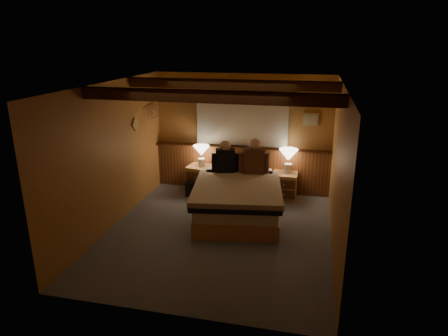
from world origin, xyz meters
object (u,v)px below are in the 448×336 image
(bed, at_px, (237,200))
(lamp_right, at_px, (288,156))
(lamp_left, at_px, (201,152))
(person_left, at_px, (225,159))
(nightstand_right, at_px, (285,186))
(duffel_bag, at_px, (198,188))
(person_right, at_px, (254,159))
(nightstand_left, at_px, (201,179))

(bed, xyz_separation_m, lamp_right, (0.78, 1.16, 0.52))
(lamp_left, xyz_separation_m, person_left, (0.61, -0.50, 0.03))
(bed, bearing_deg, lamp_left, 122.76)
(nightstand_right, distance_m, person_left, 1.36)
(duffel_bag, bearing_deg, lamp_right, -3.14)
(lamp_left, xyz_separation_m, duffel_bag, (-0.03, -0.19, -0.71))
(nightstand_right, distance_m, lamp_right, 0.60)
(bed, bearing_deg, person_right, 65.41)
(lamp_right, relative_size, duffel_bag, 0.90)
(person_left, bearing_deg, nightstand_left, 126.96)
(nightstand_right, height_order, person_left, person_left)
(nightstand_left, bearing_deg, person_right, -12.24)
(nightstand_right, bearing_deg, person_right, -140.20)
(person_left, height_order, duffel_bag, person_left)
(bed, xyz_separation_m, person_left, (-0.36, 0.60, 0.56))
(nightstand_right, bearing_deg, duffel_bag, -173.34)
(nightstand_right, bearing_deg, nightstand_left, -179.61)
(lamp_right, height_order, person_left, person_left)
(lamp_right, xyz_separation_m, person_left, (-1.13, -0.57, 0.03))
(nightstand_right, height_order, lamp_left, lamp_left)
(bed, height_order, person_right, person_right)
(bed, height_order, lamp_left, lamp_left)
(nightstand_left, bearing_deg, lamp_right, 10.88)
(nightstand_left, distance_m, lamp_left, 0.58)
(lamp_left, bearing_deg, person_left, -39.43)
(bed, relative_size, person_right, 3.05)
(nightstand_left, height_order, nightstand_right, nightstand_left)
(lamp_left, bearing_deg, lamp_right, 2.20)
(lamp_left, bearing_deg, nightstand_left, -173.42)
(nightstand_left, distance_m, person_right, 1.41)
(lamp_right, relative_size, person_left, 0.76)
(person_right, height_order, duffel_bag, person_right)
(duffel_bag, bearing_deg, lamp_left, 68.44)
(person_left, distance_m, duffel_bag, 1.02)
(nightstand_left, distance_m, duffel_bag, 0.23)
(lamp_left, relative_size, person_right, 0.63)
(bed, relative_size, nightstand_left, 3.67)
(nightstand_left, distance_m, lamp_right, 1.86)
(nightstand_right, relative_size, duffel_bag, 0.98)
(lamp_left, height_order, duffel_bag, lamp_left)
(duffel_bag, bearing_deg, bed, -53.68)
(bed, xyz_separation_m, nightstand_left, (-0.99, 1.09, -0.06))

